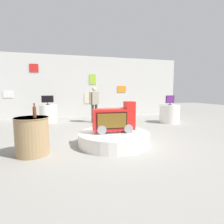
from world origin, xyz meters
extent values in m
plane|color=gray|center=(0.00, 0.00, 0.00)|extent=(30.00, 30.00, 0.00)
cube|color=silver|center=(0.00, 5.03, 1.63)|extent=(10.26, 0.10, 3.26)
cube|color=#9ECC33|center=(0.17, 4.97, 2.05)|extent=(0.36, 0.02, 0.52)
cube|color=beige|center=(-0.07, 4.97, 1.01)|extent=(0.46, 0.02, 0.51)
cube|color=white|center=(-3.95, 4.97, 1.26)|extent=(0.43, 0.02, 0.33)
cube|color=red|center=(-2.74, 4.97, 2.54)|extent=(0.42, 0.02, 0.41)
cube|color=orange|center=(1.81, 4.97, 1.53)|extent=(0.51, 0.02, 0.36)
cylinder|color=white|center=(-0.11, -0.32, 0.16)|extent=(1.84, 1.84, 0.32)
cylinder|color=gray|center=(-0.45, -0.30, 0.43)|extent=(0.24, 0.39, 0.23)
cylinder|color=gray|center=(0.24, -0.33, 0.43)|extent=(0.24, 0.39, 0.23)
cube|color=red|center=(-0.11, -0.32, 0.66)|extent=(1.08, 0.37, 0.54)
cube|color=red|center=(0.31, -0.33, 1.02)|extent=(0.25, 0.34, 0.19)
cube|color=black|center=(-0.20, -0.49, 0.66)|extent=(0.77, 0.04, 0.41)
cube|color=brown|center=(-0.20, -0.49, 0.66)|extent=(0.73, 0.05, 0.37)
cube|color=#B2B2B7|center=(-0.11, -0.32, 0.96)|extent=(0.86, 0.06, 0.02)
cylinder|color=white|center=(-2.05, 3.71, 0.40)|extent=(0.75, 0.75, 0.80)
cylinder|color=black|center=(-2.05, 3.71, 0.81)|extent=(0.18, 0.18, 0.02)
cylinder|color=black|center=(-2.05, 3.71, 0.86)|extent=(0.04, 0.04, 0.09)
cube|color=black|center=(-2.05, 3.71, 1.06)|extent=(0.51, 0.18, 0.31)
cube|color=black|center=(-2.06, 3.69, 1.06)|extent=(0.46, 0.14, 0.28)
cylinder|color=white|center=(3.19, 2.28, 0.40)|extent=(0.87, 0.87, 0.80)
cylinder|color=black|center=(3.19, 2.28, 0.81)|extent=(0.21, 0.21, 0.02)
cylinder|color=black|center=(3.19, 2.28, 0.85)|extent=(0.04, 0.04, 0.06)
cube|color=black|center=(3.19, 2.28, 1.05)|extent=(0.53, 0.22, 0.34)
cube|color=#561E6B|center=(3.18, 2.25, 1.05)|extent=(0.48, 0.19, 0.30)
cylinder|color=#9E7F56|center=(-2.02, -0.60, 0.41)|extent=(0.69, 0.69, 0.83)
cylinder|color=#9E7F56|center=(-2.02, -0.60, 0.82)|extent=(0.72, 0.72, 0.02)
cylinder|color=brown|center=(-1.93, -0.68, 0.94)|extent=(0.07, 0.07, 0.23)
cylinder|color=brown|center=(-1.93, -0.68, 1.09)|extent=(0.03, 0.03, 0.08)
cylinder|color=#38332D|center=(-0.12, 3.17, 0.41)|extent=(0.12, 0.12, 0.81)
cylinder|color=#38332D|center=(0.05, 3.28, 0.41)|extent=(0.12, 0.12, 0.81)
cube|color=gray|center=(-0.03, 3.23, 1.09)|extent=(0.43, 0.37, 0.55)
sphere|color=beige|center=(-0.03, 3.23, 1.49)|extent=(0.20, 0.20, 0.20)
cylinder|color=gray|center=(-0.24, 3.10, 1.12)|extent=(0.08, 0.08, 0.50)
cylinder|color=gray|center=(0.17, 3.35, 1.12)|extent=(0.08, 0.08, 0.50)
camera|label=1|loc=(-1.31, -4.69, 1.36)|focal=28.62mm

